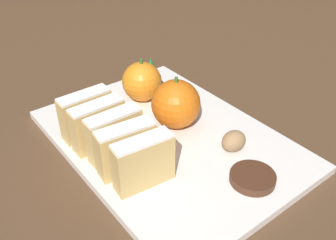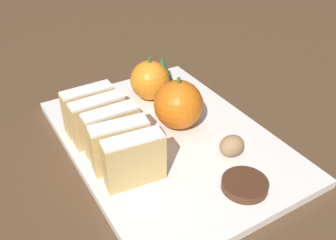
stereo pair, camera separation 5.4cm
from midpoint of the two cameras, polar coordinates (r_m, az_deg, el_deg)
The scene contains 12 objects.
ground_plane at distance 0.56m, azimuth 2.74°, elevation -3.62°, with size 6.00×6.00×0.00m, color #513823.
serving_platter at distance 0.56m, azimuth 2.76°, elevation -3.13°, with size 0.28×0.38×0.01m.
stollen_slice_front at distance 0.46m, azimuth -1.84°, elevation -6.23°, with size 0.08×0.03×0.07m.
stollen_slice_second at distance 0.48m, azimuth -4.12°, elevation -4.04°, with size 0.08×0.03×0.07m.
stollen_slice_third at distance 0.51m, azimuth -5.56°, elevation -1.84°, with size 0.08×0.03×0.07m.
stollen_slice_fourth at distance 0.54m, azimuth -7.74°, elevation -0.14°, with size 0.08×0.03×0.07m.
stollen_slice_fifth at distance 0.56m, azimuth -9.24°, elevation 1.56°, with size 0.08×0.03×0.07m.
orange_near at distance 0.56m, azimuth 4.35°, elevation 2.26°, with size 0.07×0.07×0.08m.
orange_far at distance 0.63m, azimuth -0.31°, elevation 5.99°, with size 0.07×0.07×0.07m.
walnut at distance 0.53m, azimuth 12.62°, elevation -3.97°, with size 0.04×0.03×0.03m.
chocolate_cookie at distance 0.49m, azimuth 14.79°, elevation -9.63°, with size 0.06×0.06×0.01m.
evergreen_sprig at distance 0.69m, azimuth 1.36°, elevation 7.63°, with size 0.04×0.04×0.05m.
Camera 2 is at (-0.23, -0.38, 0.35)m, focal length 40.00 mm.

